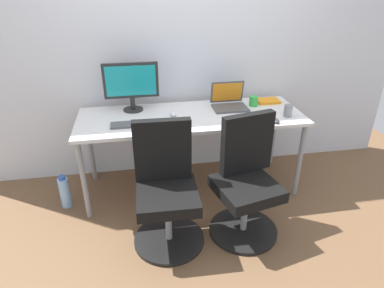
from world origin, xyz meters
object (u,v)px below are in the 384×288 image
at_px(office_chair_left, 166,191).
at_px(open_laptop, 229,101).
at_px(desktop_monitor, 131,83).
at_px(coffee_mug, 254,101).
at_px(water_bottle_on_floor, 65,192).
at_px(office_chair_right, 246,183).

relative_size(office_chair_left, open_laptop, 3.03).
height_order(office_chair_left, desktop_monitor, desktop_monitor).
xyz_separation_m(office_chair_left, coffee_mug, (0.92, 0.78, 0.36)).
bearing_deg(office_chair_left, water_bottle_on_floor, 147.63).
xyz_separation_m(water_bottle_on_floor, coffee_mug, (1.76, 0.24, 0.64)).
bearing_deg(open_laptop, office_chair_left, -130.71).
relative_size(office_chair_right, open_laptop, 3.03).
bearing_deg(coffee_mug, open_laptop, 176.92).
relative_size(water_bottle_on_floor, desktop_monitor, 0.65).
xyz_separation_m(office_chair_left, office_chair_right, (0.61, -0.00, 0.00)).
height_order(office_chair_left, coffee_mug, office_chair_left).
xyz_separation_m(office_chair_left, water_bottle_on_floor, (-0.84, 0.53, -0.28)).
bearing_deg(desktop_monitor, water_bottle_on_floor, -153.06).
bearing_deg(open_laptop, office_chair_right, -94.96).
relative_size(open_laptop, coffee_mug, 3.37).
distance_m(desktop_monitor, open_laptop, 0.90).
xyz_separation_m(open_laptop, coffee_mug, (0.23, -0.01, -0.01)).
height_order(office_chair_left, open_laptop, open_laptop).
distance_m(water_bottle_on_floor, coffee_mug, 1.89).
xyz_separation_m(office_chair_right, water_bottle_on_floor, (-1.45, 0.54, -0.28)).
distance_m(water_bottle_on_floor, open_laptop, 1.68).
bearing_deg(open_laptop, desktop_monitor, 175.33).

